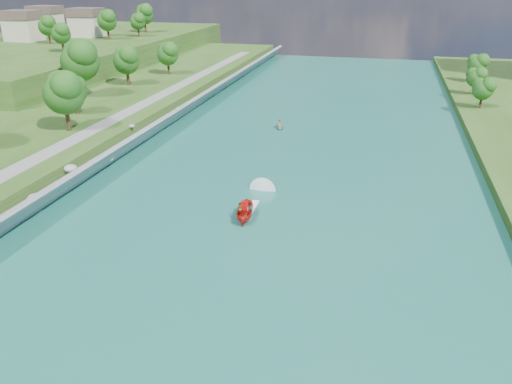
# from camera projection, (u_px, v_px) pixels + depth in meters

# --- Properties ---
(ground) EXTENTS (260.00, 260.00, 0.00)m
(ground) POSITION_uv_depth(u_px,v_px,m) (237.00, 264.00, 49.76)
(ground) COLOR #2D5119
(ground) RESTS_ON ground
(river_water) EXTENTS (55.00, 240.00, 0.10)m
(river_water) POSITION_uv_depth(u_px,v_px,m) (279.00, 188.00, 67.50)
(river_water) COLOR #1B6956
(river_water) RESTS_ON ground
(ridge_west) EXTENTS (60.00, 120.00, 9.00)m
(ridge_west) POSITION_uv_depth(u_px,v_px,m) (65.00, 54.00, 151.16)
(ridge_west) COLOR #2D5119
(ridge_west) RESTS_ON ground
(riprap_bank) EXTENTS (3.94, 236.00, 4.15)m
(riprap_bank) POSITION_uv_depth(u_px,v_px,m) (102.00, 162.00, 71.87)
(riprap_bank) COLOR slate
(riprap_bank) RESTS_ON ground
(riverside_path) EXTENTS (3.00, 200.00, 0.10)m
(riverside_path) POSITION_uv_depth(u_px,v_px,m) (64.00, 145.00, 73.52)
(riverside_path) COLOR gray
(riverside_path) RESTS_ON berm_west
(ridge_houses) EXTENTS (29.50, 29.50, 8.40)m
(ridge_houses) POSITION_uv_depth(u_px,v_px,m) (52.00, 22.00, 153.49)
(ridge_houses) COLOR beige
(ridge_houses) RESTS_ON ridge_west
(trees_ridge) EXTENTS (20.75, 53.46, 10.63)m
(trees_ridge) POSITION_uv_depth(u_px,v_px,m) (109.00, 22.00, 147.15)
(trees_ridge) COLOR #1E5015
(trees_ridge) RESTS_ON ridge_west
(motorboat) EXTENTS (3.60, 19.27, 2.24)m
(motorboat) POSITION_uv_depth(u_px,v_px,m) (247.00, 209.00, 59.36)
(motorboat) COLOR red
(motorboat) RESTS_ON river_water
(raft) EXTENTS (3.02, 3.55, 1.67)m
(raft) POSITION_uv_depth(u_px,v_px,m) (279.00, 126.00, 93.46)
(raft) COLOR gray
(raft) RESTS_ON river_water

